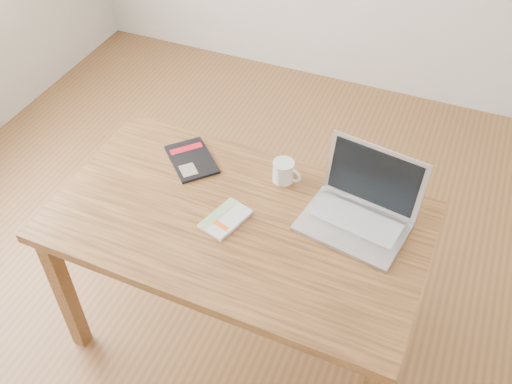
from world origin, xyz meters
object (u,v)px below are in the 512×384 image
at_px(desk, 238,234).
at_px(white_guidebook, 226,219).
at_px(coffee_mug, 284,171).
at_px(black_guidebook, 192,159).
at_px(laptop, 360,209).

relative_size(desk, white_guidebook, 6.67).
bearing_deg(coffee_mug, desk, -97.03).
bearing_deg(black_guidebook, white_guidebook, -89.09).
height_order(desk, white_guidebook, white_guidebook).
relative_size(desk, black_guidebook, 4.92).
bearing_deg(white_guidebook, black_guidebook, 153.86).
bearing_deg(coffee_mug, black_guidebook, -163.75).
bearing_deg(coffee_mug, laptop, -4.71).
bearing_deg(black_guidebook, laptop, -50.76).
relative_size(white_guidebook, coffee_mug, 1.74).
relative_size(white_guidebook, black_guidebook, 0.74).
relative_size(black_guidebook, laptop, 0.68).
bearing_deg(desk, black_guidebook, 144.76).
relative_size(black_guidebook, coffee_mug, 2.36).
height_order(white_guidebook, laptop, laptop).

